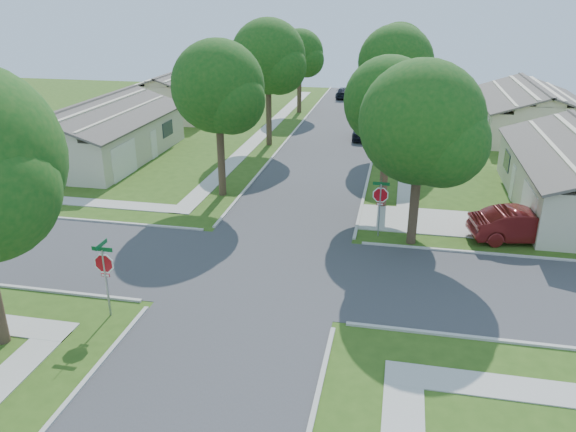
% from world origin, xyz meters
% --- Properties ---
extents(ground, '(100.00, 100.00, 0.00)m').
position_xyz_m(ground, '(0.00, 0.00, 0.00)').
color(ground, '#2E4E15').
rests_on(ground, ground).
extents(road_ns, '(7.00, 100.00, 0.02)m').
position_xyz_m(road_ns, '(0.00, 0.00, 0.00)').
color(road_ns, '#333335').
rests_on(road_ns, ground).
extents(sidewalk_ne, '(1.20, 40.00, 0.04)m').
position_xyz_m(sidewalk_ne, '(6.10, 26.00, 0.02)').
color(sidewalk_ne, '#9E9B91').
rests_on(sidewalk_ne, ground).
extents(sidewalk_nw, '(1.20, 40.00, 0.04)m').
position_xyz_m(sidewalk_nw, '(-6.10, 26.00, 0.02)').
color(sidewalk_nw, '#9E9B91').
rests_on(sidewalk_nw, ground).
extents(driveway, '(8.80, 3.60, 0.05)m').
position_xyz_m(driveway, '(7.90, 7.10, 0.03)').
color(driveway, '#9E9B91').
rests_on(driveway, ground).
extents(stop_sign_sw, '(1.05, 0.80, 2.98)m').
position_xyz_m(stop_sign_sw, '(-4.70, -4.70, 2.03)').
color(stop_sign_sw, gray).
rests_on(stop_sign_sw, ground).
extents(stop_sign_ne, '(1.05, 0.80, 2.98)m').
position_xyz_m(stop_sign_ne, '(4.70, 4.70, 2.03)').
color(stop_sign_ne, gray).
rests_on(stop_sign_ne, ground).
extents(tree_e_near, '(4.97, 4.80, 8.28)m').
position_xyz_m(tree_e_near, '(4.75, 9.01, 5.64)').
color(tree_e_near, '#38281C').
rests_on(tree_e_near, ground).
extents(tree_e_mid, '(5.59, 5.40, 9.21)m').
position_xyz_m(tree_e_mid, '(4.76, 21.01, 6.25)').
color(tree_e_mid, '#38281C').
rests_on(tree_e_mid, ground).
extents(tree_e_far, '(5.17, 5.00, 8.72)m').
position_xyz_m(tree_e_far, '(4.75, 34.01, 5.98)').
color(tree_e_far, '#38281C').
rests_on(tree_e_far, ground).
extents(tree_w_near, '(5.38, 5.20, 8.97)m').
position_xyz_m(tree_w_near, '(-4.64, 9.01, 6.12)').
color(tree_w_near, '#38281C').
rests_on(tree_w_near, ground).
extents(tree_w_mid, '(5.80, 5.60, 9.56)m').
position_xyz_m(tree_w_mid, '(-4.64, 21.01, 6.49)').
color(tree_w_mid, '#38281C').
rests_on(tree_w_mid, ground).
extents(tree_w_far, '(4.76, 4.60, 8.04)m').
position_xyz_m(tree_w_far, '(-4.65, 34.01, 5.51)').
color(tree_w_far, '#38281C').
rests_on(tree_w_far, ground).
extents(tree_ne_corner, '(5.80, 5.60, 8.66)m').
position_xyz_m(tree_ne_corner, '(6.36, 4.21, 5.59)').
color(tree_ne_corner, '#38281C').
rests_on(tree_ne_corner, ground).
extents(house_ne_far, '(8.42, 13.60, 4.23)m').
position_xyz_m(house_ne_far, '(15.99, 29.00, 1.52)').
color(house_ne_far, '#BCB594').
rests_on(house_ne_far, ground).
extents(house_nw_near, '(8.42, 13.60, 4.23)m').
position_xyz_m(house_nw_near, '(-15.99, 15.00, 1.52)').
color(house_nw_near, '#BCB594').
rests_on(house_nw_near, ground).
extents(house_nw_far, '(8.42, 13.60, 4.23)m').
position_xyz_m(house_nw_far, '(-15.99, 32.00, 1.52)').
color(house_nw_far, '#BCB594').
rests_on(house_nw_far, ground).
extents(car_driveway, '(5.16, 2.62, 1.62)m').
position_xyz_m(car_driveway, '(11.50, 5.50, 0.81)').
color(car_driveway, '#561211').
rests_on(car_driveway, ground).
extents(car_curb_east, '(1.99, 4.58, 1.54)m').
position_xyz_m(car_curb_east, '(2.45, 24.65, 0.77)').
color(car_curb_east, black).
rests_on(car_curb_east, ground).
extents(car_curb_west, '(1.66, 4.03, 1.17)m').
position_xyz_m(car_curb_west, '(-1.20, 43.15, 0.58)').
color(car_curb_west, black).
rests_on(car_curb_west, ground).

